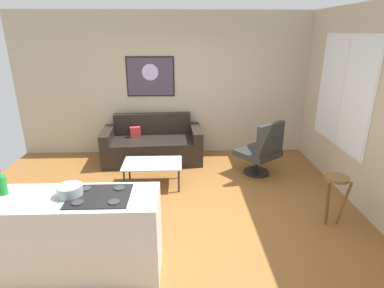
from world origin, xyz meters
The scene contains 12 objects.
ground centered at (0.00, 0.00, -0.02)m, with size 6.40×6.40×0.04m, color brown.
back_wall centered at (0.00, 2.42, 1.40)m, with size 6.40×0.05×2.80m, color #BDB093.
right_wall centered at (2.62, 0.30, 1.40)m, with size 0.05×6.40×2.80m, color #C1AF91.
couch centered at (-0.50, 1.93, 0.30)m, with size 1.93×0.96×0.88m.
coffee_table centered at (-0.41, 0.84, 0.37)m, with size 0.95×0.59×0.40m.
armchair centered at (1.46, 1.18, 0.47)m, with size 0.89×0.88×0.98m.
bar_stool centered at (2.05, -0.32, 0.51)m, with size 0.36×0.35×0.67m.
kitchen_counter centered at (-1.07, -1.10, 0.44)m, with size 1.80×0.61×0.91m.
soda_bottle centered at (-1.72, -1.02, 1.00)m, with size 0.09×0.09×0.27m.
mixing_bowl centered at (-1.04, -1.07, 0.94)m, with size 0.25×0.25×0.11m.
wall_painting centered at (-0.53, 2.38, 1.58)m, with size 0.94×0.03×0.77m.
window centered at (2.59, 0.90, 1.53)m, with size 0.03×1.66×1.74m.
Camera 1 is at (0.07, -3.86, 2.42)m, focal length 29.31 mm.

